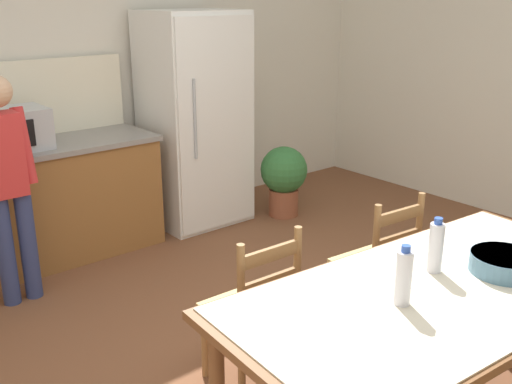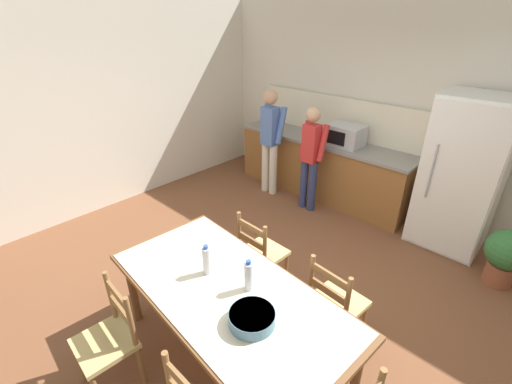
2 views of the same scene
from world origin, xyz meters
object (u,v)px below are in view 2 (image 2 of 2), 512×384
person_at_sink (270,137)px  person_at_counter (311,155)px  microwave (345,135)px  chair_side_near_left (109,340)px  serving_bowl (252,317)px  chair_side_far_left (261,253)px  chair_side_far_right (335,303)px  bottle_off_centre (249,276)px  bottle_near_centre (207,260)px  refrigerator (462,176)px  potted_plant (507,255)px  dining_table (228,296)px

person_at_sink → person_at_counter: (0.79, -0.02, -0.07)m
microwave → chair_side_near_left: bearing=-85.6°
person_at_sink → person_at_counter: size_ratio=1.08×
person_at_counter → serving_bowl: bearing=-152.2°
chair_side_far_left → chair_side_far_right: bearing=177.7°
serving_bowl → bottle_off_centre: bearing=138.2°
chair_side_near_left → bottle_near_centre: bearing=74.9°
chair_side_far_left → refrigerator: bearing=-115.7°
potted_plant → bottle_near_centre: bearing=-123.2°
bottle_off_centre → chair_side_far_left: (-0.52, 0.71, -0.45)m
bottle_off_centre → person_at_counter: (-1.16, 2.45, -0.03)m
serving_bowl → person_at_sink: bearing=129.2°
bottle_near_centre → person_at_sink: bearing=121.5°
person_at_counter → refrigerator: bearing=-74.6°
bottle_near_centre → serving_bowl: bottle_near_centre is taller
chair_side_near_left → serving_bowl: bearing=40.3°
refrigerator → person_at_sink: 2.65m
microwave → dining_table: 3.22m
microwave → person_at_sink: bearing=-153.8°
microwave → chair_side_far_right: size_ratio=0.55×
microwave → chair_side_near_left: size_ratio=0.55×
serving_bowl → person_at_sink: (-2.20, 2.69, 0.12)m
bottle_off_centre → potted_plant: bottle_off_centre is taller
bottle_near_centre → chair_side_near_left: size_ratio=0.30×
serving_bowl → person_at_sink: person_at_sink is taller
potted_plant → chair_side_near_left: bearing=-120.3°
bottle_near_centre → serving_bowl: (0.62, -0.12, -0.07)m
bottle_off_centre → chair_side_far_right: size_ratio=0.30×
potted_plant → microwave: bearing=168.9°
chair_side_far_left → person_at_sink: size_ratio=0.54×
dining_table → potted_plant: 3.03m
refrigerator → bottle_near_centre: 3.22m
chair_side_near_left → chair_side_far_left: 1.58m
chair_side_far_right → chair_side_far_left: bearing=0.8°
chair_side_near_left → person_at_counter: (-0.52, 3.33, 0.43)m
refrigerator → bottle_off_centre: size_ratio=6.99×
bottle_off_centre → chair_side_far_left: size_ratio=0.30×
chair_side_far_left → person_at_sink: bearing=-49.1°
refrigerator → chair_side_far_right: refrigerator is taller
microwave → person_at_counter: bearing=-113.5°
refrigerator → microwave: size_ratio=3.78×
microwave → chair_side_far_left: bearing=-79.6°
refrigerator → chair_side_far_left: size_ratio=2.07×
chair_side_far_right → dining_table: bearing=60.2°
bottle_near_centre → person_at_sink: (-1.58, 2.57, 0.04)m
chair_side_far_right → person_at_sink: (-2.36, 1.84, 0.50)m
chair_side_near_left → potted_plant: bearing=63.6°
serving_bowl → potted_plant: size_ratio=0.48×
microwave → person_at_sink: size_ratio=0.30×
microwave → bottle_near_centre: microwave is taller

